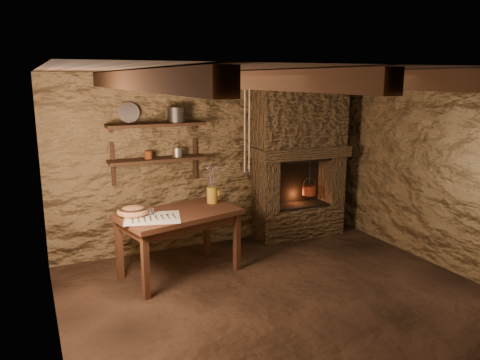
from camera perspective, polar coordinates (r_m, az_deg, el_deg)
name	(u,v)px	position (r m, az deg, el deg)	size (l,w,h in m)	color
floor	(284,300)	(5.20, 5.44, -14.33)	(4.50, 4.50, 0.00)	black
back_wall	(214,161)	(6.55, -3.13, 2.38)	(4.50, 0.04, 2.40)	brown
front_wall	(445,259)	(3.30, 23.73, -8.76)	(4.50, 0.04, 2.40)	brown
left_wall	(50,218)	(4.16, -22.19, -4.34)	(0.04, 4.00, 2.40)	brown
right_wall	(447,173)	(6.21, 23.95, 0.79)	(0.04, 4.00, 2.40)	brown
ceiling	(289,70)	(4.65, 6.05, 13.14)	(4.50, 4.00, 0.04)	black
beam_far_left	(134,80)	(4.10, -12.76, 11.77)	(0.14, 3.95, 0.16)	black
beam_mid_left	(242,80)	(4.42, 0.30, 12.09)	(0.14, 3.95, 0.16)	black
beam_mid_right	(332,80)	(4.92, 11.15, 11.88)	(0.14, 3.95, 0.16)	black
beam_far_right	(407,80)	(5.57, 19.72, 11.43)	(0.14, 3.95, 0.16)	black
shelf_lower	(158,160)	(6.12, -10.01, 2.47)	(1.25, 0.30, 0.04)	black
shelf_upper	(156,125)	(6.07, -10.17, 6.66)	(1.25, 0.30, 0.04)	black
hearth	(300,155)	(6.90, 7.29, 3.03)	(1.43, 0.51, 2.30)	#3A2C1D
work_table	(179,241)	(5.68, -7.41, -7.39)	(1.53, 1.10, 0.79)	#331C12
linen_cloth	(152,218)	(5.36, -10.63, -4.57)	(0.61, 0.49, 0.01)	beige
pewter_cutlery_row	(153,218)	(5.33, -10.58, -4.53)	(0.51, 0.20, 0.01)	gray
drinking_glasses	(151,211)	(5.46, -10.76, -3.78)	(0.20, 0.06, 0.08)	white
stoneware_jug	(212,187)	(5.87, -3.40, -0.89)	(0.15, 0.14, 0.47)	#AC8421
wooden_bowl	(133,212)	(5.50, -12.91, -3.80)	(0.37, 0.37, 0.13)	#A16E46
iron_stockpot	(176,115)	(6.13, -7.76, 7.80)	(0.23, 0.23, 0.17)	#2B2826
tin_pan	(129,113)	(6.08, -13.39, 7.97)	(0.26, 0.26, 0.04)	#A5A5A0
small_kettle	(177,152)	(6.18, -7.63, 3.37)	(0.17, 0.13, 0.18)	#A5A5A0
rusty_tin	(148,155)	(6.09, -11.11, 3.03)	(0.10, 0.10, 0.10)	#582711
red_pot	(309,190)	(7.04, 8.43, -1.18)	(0.23, 0.23, 0.54)	maroon
hanging_ropes	(247,123)	(5.63, 0.87, 6.93)	(0.08, 0.08, 1.20)	beige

